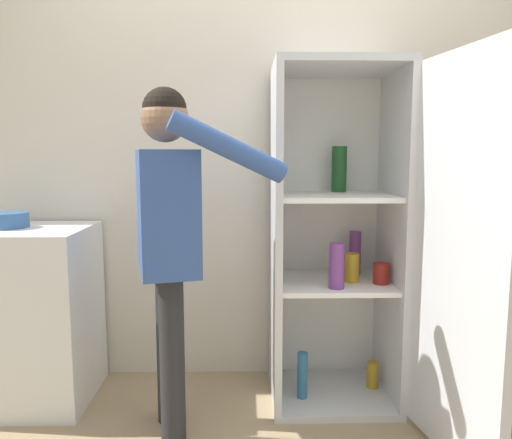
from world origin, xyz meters
TOP-DOWN VIEW (x-y plane):
  - wall_back at (0.00, 0.98)m, footprint 7.00×0.06m
  - refrigerator at (0.39, 0.56)m, footprint 0.79×1.18m
  - person at (-0.50, 0.34)m, footprint 0.70×0.56m
  - counter at (-1.31, 0.65)m, footprint 0.69×0.56m
  - bowl at (-1.36, 0.67)m, footprint 0.21×0.21m

SIDE VIEW (x-z plane):
  - counter at x=-1.31m, z-range 0.00..0.90m
  - refrigerator at x=0.39m, z-range -0.01..1.70m
  - bowl at x=-1.36m, z-range 0.90..0.98m
  - person at x=-0.50m, z-range 0.20..1.75m
  - wall_back at x=0.00m, z-range 0.00..2.55m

